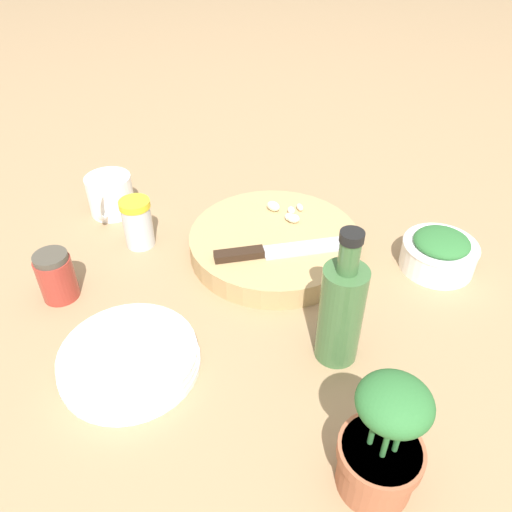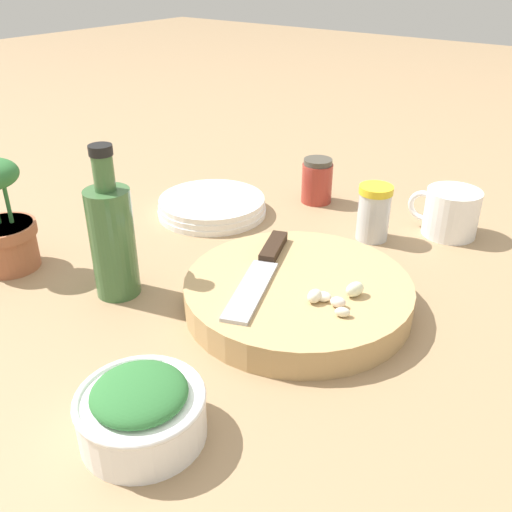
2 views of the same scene
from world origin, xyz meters
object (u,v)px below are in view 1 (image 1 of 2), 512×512
at_px(spice_jar, 138,223).
at_px(plate_stack, 129,359).
at_px(oil_bottle, 341,310).
at_px(coffee_mug, 110,195).
at_px(potted_herb, 382,447).
at_px(herb_bowl, 439,252).
at_px(cutting_board, 274,243).
at_px(honey_jar, 56,276).
at_px(chef_knife, 274,251).
at_px(garlic_cloves, 286,212).

distance_m(spice_jar, plate_stack, 0.29).
bearing_deg(spice_jar, oil_bottle, 150.74).
bearing_deg(coffee_mug, potted_herb, 136.38).
distance_m(herb_bowl, oil_bottle, 0.28).
bearing_deg(potted_herb, spice_jar, -43.16).
relative_size(herb_bowl, oil_bottle, 0.60).
relative_size(cutting_board, plate_stack, 1.54).
xyz_separation_m(coffee_mug, oil_bottle, (-0.45, 0.30, 0.04)).
bearing_deg(plate_stack, honey_jar, -36.39).
bearing_deg(chef_knife, potted_herb, 3.72).
bearing_deg(potted_herb, cutting_board, -67.34).
bearing_deg(potted_herb, chef_knife, -65.09).
height_order(plate_stack, oil_bottle, oil_bottle).
height_order(chef_knife, potted_herb, potted_herb).
height_order(plate_stack, honey_jar, honey_jar).
relative_size(cutting_board, chef_knife, 1.34).
xyz_separation_m(spice_jar, oil_bottle, (-0.36, 0.20, 0.04)).
relative_size(herb_bowl, honey_jar, 1.53).
height_order(cutting_board, plate_stack, cutting_board).
height_order(garlic_cloves, herb_bowl, herb_bowl).
bearing_deg(garlic_cloves, herb_bowl, 167.87).
relative_size(herb_bowl, plate_stack, 0.65).
bearing_deg(honey_jar, garlic_cloves, -145.16).
bearing_deg(honey_jar, cutting_board, -152.12).
relative_size(chef_knife, herb_bowl, 1.76).
distance_m(garlic_cloves, oil_bottle, 0.30).
distance_m(herb_bowl, spice_jar, 0.52).
relative_size(chef_knife, oil_bottle, 1.06).
bearing_deg(coffee_mug, garlic_cloves, 177.52).
bearing_deg(garlic_cloves, cutting_board, 78.29).
xyz_separation_m(chef_knife, spice_jar, (0.25, -0.04, 0.00)).
bearing_deg(chef_knife, plate_stack, -56.41).
relative_size(garlic_cloves, oil_bottle, 0.34).
relative_size(garlic_cloves, herb_bowl, 0.57).
distance_m(plate_stack, oil_bottle, 0.29).
relative_size(coffee_mug, potted_herb, 0.70).
distance_m(spice_jar, oil_bottle, 0.42).
relative_size(garlic_cloves, honey_jar, 0.87).
relative_size(coffee_mug, plate_stack, 0.61).
bearing_deg(coffee_mug, honey_jar, 93.19).
height_order(garlic_cloves, plate_stack, garlic_cloves).
bearing_deg(cutting_board, oil_bottle, 118.41).
bearing_deg(spice_jar, plate_stack, 107.00).
bearing_deg(coffee_mug, cutting_board, 166.94).
relative_size(cutting_board, oil_bottle, 1.42).
bearing_deg(coffee_mug, oil_bottle, 146.86).
bearing_deg(cutting_board, coffee_mug, -13.06).
bearing_deg(honey_jar, spice_jar, -116.63).
bearing_deg(cutting_board, herb_bowl, -178.93).
xyz_separation_m(herb_bowl, coffee_mug, (0.61, -0.07, 0.01)).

